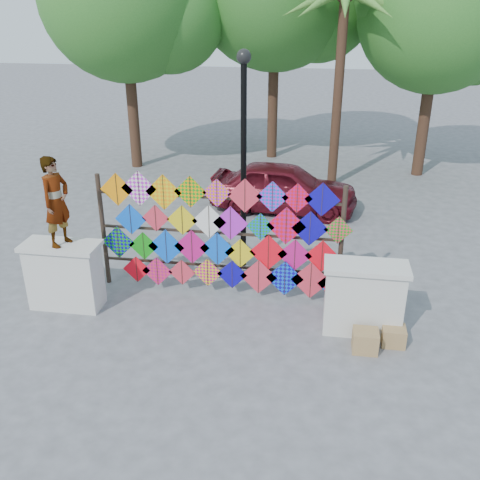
# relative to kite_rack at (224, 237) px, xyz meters

# --- Properties ---
(ground) EXTENTS (80.00, 80.00, 0.00)m
(ground) POSITION_rel_kite_rack_xyz_m (-0.12, -0.72, -1.21)
(ground) COLOR gray
(ground) RESTS_ON ground
(parapet_left) EXTENTS (1.40, 0.65, 1.28)m
(parapet_left) POSITION_rel_kite_rack_xyz_m (-2.82, -0.92, -0.56)
(parapet_left) COLOR silver
(parapet_left) RESTS_ON ground
(parapet_right) EXTENTS (1.40, 0.65, 1.28)m
(parapet_right) POSITION_rel_kite_rack_xyz_m (2.58, -0.92, -0.56)
(parapet_right) COLOR silver
(parapet_right) RESTS_ON ground
(kite_rack) EXTENTS (4.95, 0.24, 2.42)m
(kite_rack) POSITION_rel_kite_rack_xyz_m (0.00, 0.00, 0.00)
(kite_rack) COLOR #2E221A
(kite_rack) RESTS_ON ground
(tree_east) EXTENTS (5.40, 4.80, 7.42)m
(tree_east) POSITION_rel_kite_rack_xyz_m (4.97, 8.81, 3.78)
(tree_east) COLOR #442A1D
(tree_east) RESTS_ON ground
(palm_tree) EXTENTS (3.62, 3.62, 5.83)m
(palm_tree) POSITION_rel_kite_rack_xyz_m (2.08, 7.28, 3.74)
(palm_tree) COLOR #442A1D
(palm_tree) RESTS_ON ground
(vendor_woman) EXTENTS (0.53, 0.67, 1.61)m
(vendor_woman) POSITION_rel_kite_rack_xyz_m (-2.77, -0.92, 0.88)
(vendor_woman) COLOR #99999E
(vendor_woman) RESTS_ON parapet_left
(sedan) EXTENTS (4.04, 1.87, 1.34)m
(sedan) POSITION_rel_kite_rack_xyz_m (0.77, 4.74, -0.54)
(sedan) COLOR #5C0F1A
(sedan) RESTS_ON ground
(lamppost) EXTENTS (0.28, 0.28, 4.46)m
(lamppost) POSITION_rel_kite_rack_xyz_m (0.18, 1.28, 1.48)
(lamppost) COLOR black
(lamppost) RESTS_ON ground
(cardboard_box_near) EXTENTS (0.41, 0.37, 0.37)m
(cardboard_box_near) POSITION_rel_kite_rack_xyz_m (2.62, -1.50, -1.03)
(cardboard_box_near) COLOR #A4784F
(cardboard_box_near) RESTS_ON ground
(cardboard_box_far) EXTENTS (0.38, 0.35, 0.32)m
(cardboard_box_far) POSITION_rel_kite_rack_xyz_m (3.10, -1.26, -1.05)
(cardboard_box_far) COLOR #A4784F
(cardboard_box_far) RESTS_ON ground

